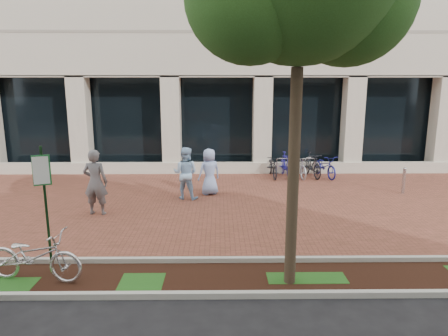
{
  "coord_description": "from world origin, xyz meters",
  "views": [
    {
      "loc": [
        0.11,
        -12.73,
        3.88
      ],
      "look_at": [
        0.25,
        -0.8,
        1.36
      ],
      "focal_mm": 32.0,
      "sensor_mm": 36.0,
      "label": 1
    }
  ],
  "objects_px": {
    "bike_rack_cluster": "(299,166)",
    "pedestrian_right": "(209,172)",
    "pedestrian_left": "(95,182)",
    "pedestrian_mid": "(185,173)",
    "locked_bicycle": "(34,256)",
    "parking_sign": "(45,195)",
    "bollard": "(404,180)"
  },
  "relations": [
    {
      "from": "bike_rack_cluster",
      "to": "pedestrian_right",
      "type": "bearing_deg",
      "value": -153.02
    },
    {
      "from": "pedestrian_right",
      "to": "bike_rack_cluster",
      "type": "relative_size",
      "value": 0.54
    },
    {
      "from": "pedestrian_left",
      "to": "pedestrian_right",
      "type": "relative_size",
      "value": 1.2
    },
    {
      "from": "pedestrian_mid",
      "to": "locked_bicycle",
      "type": "bearing_deg",
      "value": 79.77
    },
    {
      "from": "parking_sign",
      "to": "pedestrian_left",
      "type": "distance_m",
      "value": 3.88
    },
    {
      "from": "pedestrian_mid",
      "to": "bollard",
      "type": "xyz_separation_m",
      "value": [
        7.78,
        0.55,
        -0.41
      ]
    },
    {
      "from": "bike_rack_cluster",
      "to": "parking_sign",
      "type": "bearing_deg",
      "value": -137.13
    },
    {
      "from": "pedestrian_mid",
      "to": "pedestrian_right",
      "type": "distance_m",
      "value": 0.96
    },
    {
      "from": "parking_sign",
      "to": "bike_rack_cluster",
      "type": "relative_size",
      "value": 0.87
    },
    {
      "from": "bollard",
      "to": "bike_rack_cluster",
      "type": "height_order",
      "value": "bike_rack_cluster"
    },
    {
      "from": "locked_bicycle",
      "to": "bollard",
      "type": "bearing_deg",
      "value": -49.37
    },
    {
      "from": "parking_sign",
      "to": "bollard",
      "type": "distance_m",
      "value": 11.87
    },
    {
      "from": "bike_rack_cluster",
      "to": "bollard",
      "type": "bearing_deg",
      "value": -47.75
    },
    {
      "from": "parking_sign",
      "to": "pedestrian_mid",
      "type": "bearing_deg",
      "value": 45.71
    },
    {
      "from": "locked_bicycle",
      "to": "bollard",
      "type": "relative_size",
      "value": 2.08
    },
    {
      "from": "bollard",
      "to": "bike_rack_cluster",
      "type": "bearing_deg",
      "value": 140.91
    },
    {
      "from": "locked_bicycle",
      "to": "bollard",
      "type": "xyz_separation_m",
      "value": [
        10.31,
        6.4,
        -0.04
      ]
    },
    {
      "from": "pedestrian_mid",
      "to": "bike_rack_cluster",
      "type": "relative_size",
      "value": 0.58
    },
    {
      "from": "locked_bicycle",
      "to": "pedestrian_mid",
      "type": "distance_m",
      "value": 6.38
    },
    {
      "from": "parking_sign",
      "to": "bollard",
      "type": "relative_size",
      "value": 2.76
    },
    {
      "from": "pedestrian_right",
      "to": "bollard",
      "type": "relative_size",
      "value": 1.71
    },
    {
      "from": "bollard",
      "to": "pedestrian_mid",
      "type": "bearing_deg",
      "value": -175.96
    },
    {
      "from": "pedestrian_left",
      "to": "bike_rack_cluster",
      "type": "height_order",
      "value": "pedestrian_left"
    },
    {
      "from": "bollard",
      "to": "pedestrian_right",
      "type": "bearing_deg",
      "value": -179.85
    },
    {
      "from": "locked_bicycle",
      "to": "bike_rack_cluster",
      "type": "height_order",
      "value": "same"
    },
    {
      "from": "parking_sign",
      "to": "pedestrian_mid",
      "type": "xyz_separation_m",
      "value": [
        2.37,
        5.48,
        -0.79
      ]
    },
    {
      "from": "bollard",
      "to": "pedestrian_left",
      "type": "bearing_deg",
      "value": -167.91
    },
    {
      "from": "parking_sign",
      "to": "locked_bicycle",
      "type": "bearing_deg",
      "value": -134.05
    },
    {
      "from": "locked_bicycle",
      "to": "bollard",
      "type": "distance_m",
      "value": 12.14
    },
    {
      "from": "pedestrian_right",
      "to": "pedestrian_mid",
      "type": "bearing_deg",
      "value": 7.45
    },
    {
      "from": "locked_bicycle",
      "to": "pedestrian_mid",
      "type": "relative_size",
      "value": 1.12
    },
    {
      "from": "parking_sign",
      "to": "pedestrian_left",
      "type": "relative_size",
      "value": 1.34
    }
  ]
}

